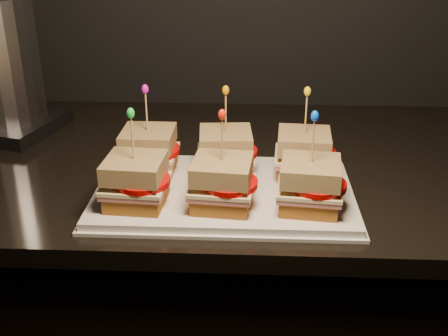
{
  "coord_description": "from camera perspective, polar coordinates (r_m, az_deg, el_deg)",
  "views": [
    {
      "loc": [
        0.25,
        0.64,
        1.39
      ],
      "look_at": [
        0.21,
        1.49,
        0.99
      ],
      "focal_mm": 45.0,
      "sensor_mm": 36.0,
      "label": 1
    }
  ],
  "objects": [
    {
      "name": "sandwich_3_tomato",
      "position": [
        0.89,
        -8.3,
        -1.31
      ],
      "size": [
        0.09,
        0.09,
        0.01
      ],
      "primitive_type": "cylinder",
      "color": "#BB0706",
      "rests_on": "sandwich_3_cheese"
    },
    {
      "name": "platter_rim",
      "position": [
        0.96,
        0.0,
        -2.81
      ],
      "size": [
        0.44,
        0.28,
        0.01
      ],
      "primitive_type": "cube",
      "color": "white",
      "rests_on": "granite_slab"
    },
    {
      "name": "sandwich_2_bread_bot",
      "position": [
        1.01,
        7.98,
        0.05
      ],
      "size": [
        0.09,
        0.09,
        0.02
      ],
      "primitive_type": "cube",
      "rotation": [
        0.0,
        0.0,
        -0.07
      ],
      "color": "brown",
      "rests_on": "platter"
    },
    {
      "name": "sandwich_5_pick",
      "position": [
        0.86,
        9.0,
        2.41
      ],
      "size": [
        0.0,
        0.0,
        0.09
      ],
      "primitive_type": "cylinder",
      "color": "tan",
      "rests_on": "sandwich_5_bread_top"
    },
    {
      "name": "sandwich_3_cheese",
      "position": [
        0.9,
        -8.95,
        -1.55
      ],
      "size": [
        0.11,
        0.1,
        0.01
      ],
      "primitive_type": "cube",
      "rotation": [
        0.0,
        0.0,
        -0.07
      ],
      "color": "#F6E6A8",
      "rests_on": "sandwich_3_ham"
    },
    {
      "name": "sandwich_3_bread_top",
      "position": [
        0.89,
        -9.06,
        0.03
      ],
      "size": [
        0.1,
        0.1,
        0.03
      ],
      "primitive_type": "cube",
      "rotation": [
        0.0,
        0.0,
        -0.07
      ],
      "color": "#5C320B",
      "rests_on": "sandwich_3_tomato"
    },
    {
      "name": "sandwich_4_pick",
      "position": [
        0.86,
        -0.2,
        2.61
      ],
      "size": [
        0.0,
        0.0,
        0.09
      ],
      "primitive_type": "cylinder",
      "color": "tan",
      "rests_on": "sandwich_4_bread_top"
    },
    {
      "name": "sandwich_0_bread_top",
      "position": [
        1.0,
        -7.72,
        3.0
      ],
      "size": [
        0.09,
        0.09,
        0.03
      ],
      "primitive_type": "cube",
      "rotation": [
        0.0,
        0.0,
        -0.02
      ],
      "color": "#5C320B",
      "rests_on": "sandwich_0_tomato"
    },
    {
      "name": "sandwich_4_bread_top",
      "position": [
        0.87,
        -0.19,
        -0.15
      ],
      "size": [
        0.1,
        0.1,
        0.03
      ],
      "primitive_type": "cube",
      "rotation": [
        0.0,
        0.0,
        -0.1
      ],
      "color": "#5C320B",
      "rests_on": "sandwich_4_tomato"
    },
    {
      "name": "sandwich_4_ham",
      "position": [
        0.89,
        -0.19,
        -2.16
      ],
      "size": [
        0.11,
        0.1,
        0.01
      ],
      "primitive_type": "cube",
      "rotation": [
        0.0,
        0.0,
        -0.1
      ],
      "color": "#CD6E62",
      "rests_on": "sandwich_4_bread_bot"
    },
    {
      "name": "sandwich_5_frill",
      "position": [
        0.84,
        9.2,
        5.24
      ],
      "size": [
        0.01,
        0.01,
        0.02
      ],
      "primitive_type": "ellipsoid",
      "color": "blue",
      "rests_on": "sandwich_5_pick"
    },
    {
      "name": "sandwich_1_frill",
      "position": [
        0.96,
        0.18,
        7.91
      ],
      "size": [
        0.01,
        0.01,
        0.02
      ],
      "primitive_type": "ellipsoid",
      "color": "orange",
      "rests_on": "sandwich_1_pick"
    },
    {
      "name": "sandwich_5_bread_top",
      "position": [
        0.88,
        8.81,
        -0.33
      ],
      "size": [
        0.1,
        0.1,
        0.03
      ],
      "primitive_type": "cube",
      "rotation": [
        0.0,
        0.0,
        -0.11
      ],
      "color": "#5C320B",
      "rests_on": "sandwich_5_tomato"
    },
    {
      "name": "sandwich_3_ham",
      "position": [
        0.91,
        -8.92,
        -1.95
      ],
      "size": [
        0.1,
        0.1,
        0.01
      ],
      "primitive_type": "cube",
      "rotation": [
        0.0,
        0.0,
        -0.07
      ],
      "color": "#CD6E62",
      "rests_on": "sandwich_3_bread_bot"
    },
    {
      "name": "sandwich_1_bread_bot",
      "position": [
        1.01,
        0.17,
        0.2
      ],
      "size": [
        0.1,
        0.1,
        0.02
      ],
      "primitive_type": "cube",
      "rotation": [
        0.0,
        0.0,
        0.08
      ],
      "color": "brown",
      "rests_on": "platter"
    },
    {
      "name": "sandwich_0_frill",
      "position": [
        0.97,
        -8.02,
        7.95
      ],
      "size": [
        0.01,
        0.01,
        0.02
      ],
      "primitive_type": "ellipsoid",
      "color": "#CC12A6",
      "rests_on": "sandwich_0_pick"
    },
    {
      "name": "sandwich_2_pick",
      "position": [
        0.97,
        8.31,
        5.19
      ],
      "size": [
        0.0,
        0.0,
        0.09
      ],
      "primitive_type": "cylinder",
      "color": "tan",
      "rests_on": "sandwich_2_bread_top"
    },
    {
      "name": "platter",
      "position": [
        0.96,
        0.0,
        -2.49
      ],
      "size": [
        0.43,
        0.27,
        0.02
      ],
      "primitive_type": "cube",
      "color": "white",
      "rests_on": "granite_slab"
    },
    {
      "name": "sandwich_1_bread_top",
      "position": [
        0.99,
        0.17,
        2.88
      ],
      "size": [
        0.1,
        0.1,
        0.03
      ],
      "primitive_type": "cube",
      "rotation": [
        0.0,
        0.0,
        0.08
      ],
      "color": "#5C320B",
      "rests_on": "sandwich_1_tomato"
    },
    {
      "name": "sandwich_3_frill",
      "position": [
        0.86,
        -9.47,
        5.53
      ],
      "size": [
        0.01,
        0.01,
        0.02
      ],
      "primitive_type": "ellipsoid",
      "color": "green",
      "rests_on": "sandwich_3_pick"
    },
    {
      "name": "appliance_base",
      "position": [
        1.35,
        -21.62,
        4.23
      ],
      "size": [
        0.28,
        0.26,
        0.03
      ],
      "primitive_type": "cube",
      "rotation": [
        0.0,
        0.0,
        -0.26
      ],
      "color": "#262628",
      "rests_on": "granite_slab"
    },
    {
      "name": "sandwich_5_cheese",
      "position": [
        0.89,
        8.69,
        -1.93
      ],
      "size": [
        0.11,
        0.11,
        0.01
      ],
      "primitive_type": "cube",
      "rotation": [
        0.0,
        0.0,
        -0.11
      ],
      "color": "#F6E6A8",
      "rests_on": "sandwich_5_ham"
    },
    {
      "name": "sandwich_3_bread_bot",
      "position": [
        0.91,
        -8.85,
        -2.86
      ],
      "size": [
        0.09,
        0.09,
        0.02
      ],
      "primitive_type": "cube",
      "rotation": [
        0.0,
        0.0,
        -0.07
      ],
      "color": "brown",
      "rests_on": "platter"
    },
    {
      "name": "sandwich_1_tomato",
      "position": [
        0.99,
        0.85,
        1.67
      ],
      "size": [
        0.09,
        0.09,
        0.01
      ],
      "primitive_type": "cylinder",
      "color": "#BB0706",
      "rests_on": "sandwich_1_cheese"
    },
    {
      "name": "sandwich_4_frill",
      "position": [
        0.84,
        -0.2,
        5.46
      ],
      "size": [
        0.01,
        0.01,
        0.02
      ],
      "primitive_type": "ellipsoid",
      "color": "red",
      "rests_on": "sandwich_4_pick"
    },
    {
      "name": "sandwich_2_cheese",
      "position": [
        1.0,
        8.05,
        1.26
      ],
      "size": [
        0.11,
        0.1,
        0.01
      ],
      "primitive_type": "cube",
      "rotation": [
        0.0,
        0.0,
        -0.07
      ],
      "color": "#F6E6A8",
      "rests_on": "sandwich_2_ham"
    },
    {
      "name": "granite_slab",
      "position": [
        1.17,
        -12.95,
        0.59
      ],
      "size": [
        2.44,
        0.69,
        0.03
      ],
      "primitive_type": "cube",
      "color": "black",
      "rests_on": "cabinet"
    },
    {
      "name": "sandwich_4_tomato",
      "position": [
        0.88,
        0.57,
        -1.51
      ],
      "size": [
        0.09,
        0.09,
        0.01
      ],
      "primitive_type": "cylinder",
      "color": "#BB0706",
      "rests_on": "sandwich_4_cheese"
    },
    {
      "name": "sandwich_1_cheese",
      "position": [
        1.0,
        0.17,
        1.42
      ],
      "size": [
        0.11,
        0.1,
        0.01
      ],
      "primitive_type": "cube",
      "rotation": [
        0.0,
        0.0,
        0.08
      ],
      "color": "#F6E6A8",
      "rests_on": "sandwich_1_ham"
    },
    {
      "name": "sandwich_0_ham",
      "position": [
        1.02,
        -7.61,
        1.19
      ],
      "size": [
        0.1,
        0.1,
        0.01
      ],
      "primitive_type": "cube",
      "rotation": [
        0.0,
        0.0,
        -0.02
      ],
      "color": "#CD6E62",
      "rests_on": "sandwich_0_bread_bot"
    },
    {
      "name": "sandwich_2_ham",
      "position": [
        1.0,
        8.03,
        0.89
      ],
      "size": [
        0.1,
        0.1,
        0.01
      ],
      "primitive_type": "cube",
      "rotation": [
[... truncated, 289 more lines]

